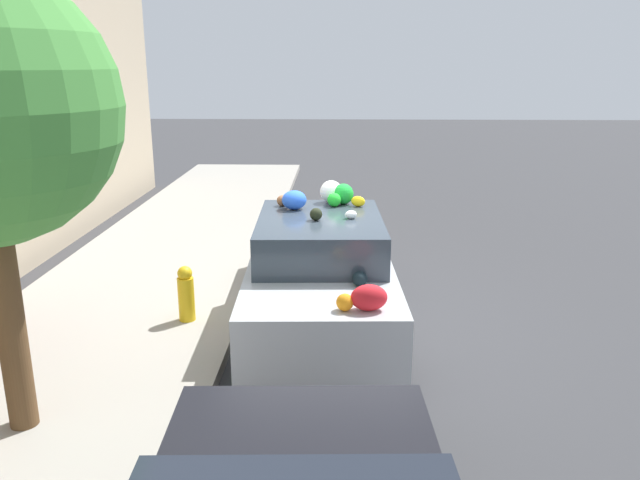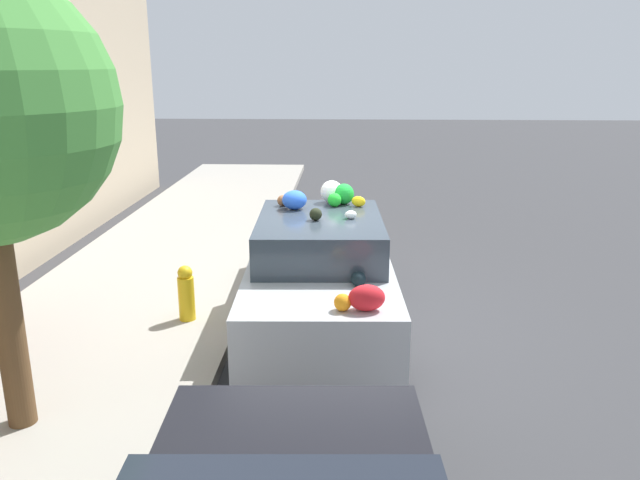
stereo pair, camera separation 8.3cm
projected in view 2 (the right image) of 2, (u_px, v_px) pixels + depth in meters
name	position (u px, v px, depth m)	size (l,w,h in m)	color
ground_plane	(327.00, 325.00, 7.95)	(60.00, 60.00, 0.00)	#38383A
sidewalk_curb	(118.00, 316.00, 8.03)	(24.00, 3.20, 0.15)	#9E998E
fire_hydrant	(186.00, 293.00, 7.66)	(0.20, 0.20, 0.70)	gold
art_car	(320.00, 269.00, 7.71)	(4.41, 1.82, 1.75)	#B7BABF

